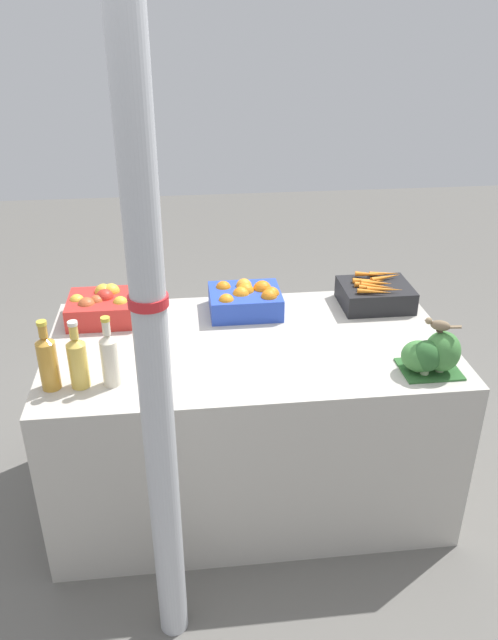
{
  "coord_description": "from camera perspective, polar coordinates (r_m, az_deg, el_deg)",
  "views": [
    {
      "loc": [
        -0.26,
        -2.24,
        2.03
      ],
      "look_at": [
        0.0,
        0.0,
        0.88
      ],
      "focal_mm": 35.0,
      "sensor_mm": 36.0,
      "label": 1
    }
  ],
  "objects": [
    {
      "name": "juice_bottle_amber",
      "position": [
        2.33,
        -17.92,
        -3.56
      ],
      "size": [
        0.07,
        0.07,
        0.27
      ],
      "color": "gold",
      "rests_on": "market_table"
    },
    {
      "name": "orange_crate",
      "position": [
        2.8,
        -0.26,
        1.94
      ],
      "size": [
        0.32,
        0.26,
        0.14
      ],
      "color": "#2847B7",
      "rests_on": "market_table"
    },
    {
      "name": "juice_bottle_cloudy",
      "position": [
        2.3,
        -12.62,
        -3.36
      ],
      "size": [
        0.06,
        0.06,
        0.27
      ],
      "color": "beige",
      "rests_on": "market_table"
    },
    {
      "name": "apple_crate",
      "position": [
        2.81,
        -13.11,
        1.26
      ],
      "size": [
        0.32,
        0.26,
        0.14
      ],
      "color": "red",
      "rests_on": "market_table"
    },
    {
      "name": "ground_plane",
      "position": [
        3.03,
        0.0,
        -14.99
      ],
      "size": [
        10.0,
        10.0,
        0.0
      ],
      "primitive_type": "plane",
      "color": "#605E59"
    },
    {
      "name": "broccoli_pile",
      "position": [
        2.42,
        16.31,
        -3.07
      ],
      "size": [
        0.23,
        0.18,
        0.17
      ],
      "color": "#2D602D",
      "rests_on": "market_table"
    },
    {
      "name": "market_table",
      "position": [
        2.79,
        0.0,
        -9.02
      ],
      "size": [
        1.66,
        0.91,
        0.78
      ],
      "primitive_type": "cube",
      "color": "#B7B2A8",
      "rests_on": "ground_plane"
    },
    {
      "name": "carrot_crate",
      "position": [
        2.92,
        11.47,
        2.36
      ],
      "size": [
        0.32,
        0.26,
        0.14
      ],
      "color": "black",
      "rests_on": "market_table"
    },
    {
      "name": "support_pole",
      "position": [
        1.76,
        -8.93,
        -1.68
      ],
      "size": [
        0.11,
        0.11,
        2.39
      ],
      "color": "#B7BABF",
      "rests_on": "ground_plane"
    },
    {
      "name": "sparrow_bird",
      "position": [
        2.38,
        16.99,
        -0.44
      ],
      "size": [
        0.13,
        0.07,
        0.05
      ],
      "rotation": [
        0.0,
        0.0,
        2.68
      ],
      "color": "#4C3D2D",
      "rests_on": "broccoli_pile"
    },
    {
      "name": "juice_bottle_golden",
      "position": [
        2.32,
        -15.39,
        -3.57
      ],
      "size": [
        0.07,
        0.07,
        0.26
      ],
      "color": "gold",
      "rests_on": "market_table"
    }
  ]
}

